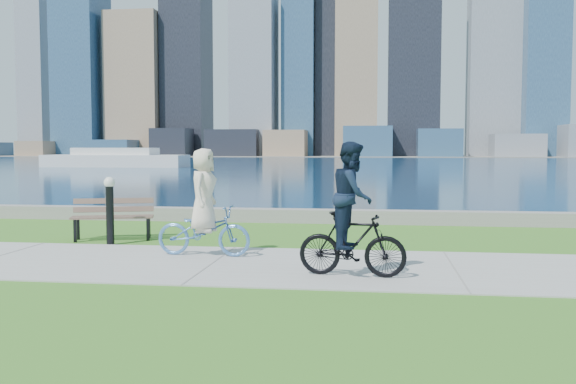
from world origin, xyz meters
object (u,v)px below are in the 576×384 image
object	(u,v)px
bollard_lamp	(110,206)
cyclist_woman	(204,216)
cyclist_man	(352,220)
park_bench	(113,215)

from	to	relation	value
bollard_lamp	cyclist_woman	xyz separation A→B (m)	(2.25, -1.09, -0.05)
bollard_lamp	cyclist_man	world-z (taller)	cyclist_man
cyclist_man	park_bench	bearing A→B (deg)	64.26
cyclist_woman	park_bench	bearing A→B (deg)	56.70
cyclist_woman	cyclist_man	world-z (taller)	cyclist_man
cyclist_man	bollard_lamp	bearing A→B (deg)	69.20
park_bench	bollard_lamp	size ratio (longest dim) A/B	1.30
bollard_lamp	cyclist_man	size ratio (longest dim) A/B	0.68
park_bench	cyclist_man	bearing A→B (deg)	-49.67
cyclist_woman	cyclist_man	xyz separation A→B (m)	(2.73, -1.51, 0.14)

